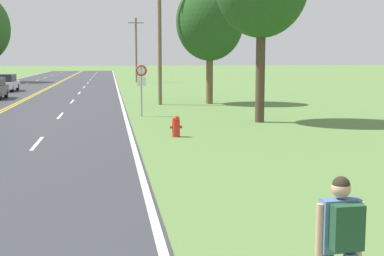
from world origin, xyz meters
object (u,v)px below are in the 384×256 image
(hitchhiker_person, at_px, (341,234))
(traffic_sign, at_px, (141,77))
(car_white_sedan_mid_far, at_px, (6,83))
(fire_hydrant, at_px, (176,126))
(tree_behind_sign, at_px, (210,22))

(hitchhiker_person, height_order, traffic_sign, traffic_sign)
(traffic_sign, distance_m, car_white_sedan_mid_far, 24.46)
(hitchhiker_person, height_order, fire_hydrant, hitchhiker_person)
(fire_hydrant, xyz_separation_m, car_white_sedan_mid_far, (-11.49, 29.31, 0.36))
(hitchhiker_person, relative_size, car_white_sedan_mid_far, 0.41)
(hitchhiker_person, relative_size, tree_behind_sign, 0.22)
(fire_hydrant, xyz_separation_m, tree_behind_sign, (3.96, 14.23, 4.82))
(traffic_sign, relative_size, tree_behind_sign, 0.34)
(hitchhiker_person, distance_m, traffic_sign, 21.73)
(hitchhiker_person, xyz_separation_m, traffic_sign, (-0.93, 21.69, 0.96))
(traffic_sign, bearing_deg, fire_hydrant, -83.35)
(traffic_sign, bearing_deg, car_white_sedan_mid_far, 115.81)
(hitchhiker_person, xyz_separation_m, car_white_sedan_mid_far, (-11.57, 43.69, -0.25))
(traffic_sign, bearing_deg, tree_behind_sign, 55.21)
(hitchhiker_person, relative_size, fire_hydrant, 2.06)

